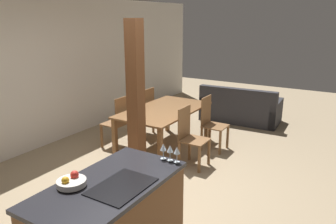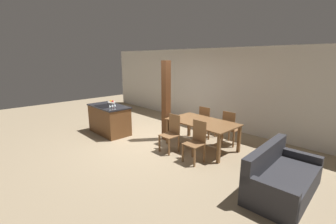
{
  "view_description": "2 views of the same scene",
  "coord_description": "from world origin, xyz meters",
  "views": [
    {
      "loc": [
        -3.41,
        -2.24,
        2.31
      ],
      "look_at": [
        0.6,
        0.2,
        0.95
      ],
      "focal_mm": 35.0,
      "sensor_mm": 36.0,
      "label": 1
    },
    {
      "loc": [
        4.86,
        -3.85,
        2.36
      ],
      "look_at": [
        0.6,
        0.2,
        0.95
      ],
      "focal_mm": 24.0,
      "sensor_mm": 36.0,
      "label": 2
    }
  ],
  "objects": [
    {
      "name": "dining_chair_near_right",
      "position": [
        1.76,
        -0.0,
        0.5
      ],
      "size": [
        0.4,
        0.4,
        0.96
      ],
      "color": "brown",
      "rests_on": "ground_plane"
    },
    {
      "name": "fruit_bowl",
      "position": [
        -1.67,
        -0.21,
        0.95
      ],
      "size": [
        0.25,
        0.25,
        0.11
      ],
      "color": "silver",
      "rests_on": "kitchen_island"
    },
    {
      "name": "couch",
      "position": [
        3.63,
        0.11,
        0.27
      ],
      "size": [
        0.94,
        1.77,
        0.82
      ],
      "rotation": [
        0.0,
        0.0,
        1.62
      ],
      "color": "#2D2D33",
      "rests_on": "ground_plane"
    },
    {
      "name": "dining_chair_far_right",
      "position": [
        1.76,
        1.47,
        0.5
      ],
      "size": [
        0.4,
        0.4,
        0.96
      ],
      "rotation": [
        0.0,
        0.0,
        3.14
      ],
      "color": "brown",
      "rests_on": "ground_plane"
    },
    {
      "name": "ground_plane",
      "position": [
        0.0,
        0.0,
        0.0
      ],
      "size": [
        16.0,
        16.0,
        0.0
      ],
      "primitive_type": "plane",
      "color": "#9E896B"
    },
    {
      "name": "dining_chair_far_left",
      "position": [
        0.94,
        1.47,
        0.5
      ],
      "size": [
        0.4,
        0.4,
        0.96
      ],
      "rotation": [
        0.0,
        0.0,
        3.14
      ],
      "color": "brown",
      "rests_on": "ground_plane"
    },
    {
      "name": "wine_glass_middle",
      "position": [
        -0.8,
        -0.67,
        1.04
      ],
      "size": [
        0.06,
        0.06,
        0.17
      ],
      "color": "silver",
      "rests_on": "kitchen_island"
    },
    {
      "name": "wall_back",
      "position": [
        0.0,
        2.75,
        1.35
      ],
      "size": [
        11.2,
        0.08,
        2.7
      ],
      "color": "silver",
      "rests_on": "ground_plane"
    },
    {
      "name": "dining_table",
      "position": [
        1.35,
        0.73,
        0.65
      ],
      "size": [
        1.82,
        1.03,
        0.74
      ],
      "color": "brown",
      "rests_on": "ground_plane"
    },
    {
      "name": "wine_glass_far",
      "position": [
        -0.8,
        -0.59,
        1.04
      ],
      "size": [
        0.06,
        0.06,
        0.17
      ],
      "color": "silver",
      "rests_on": "kitchen_island"
    },
    {
      "name": "timber_post",
      "position": [
        0.21,
        0.5,
        1.15
      ],
      "size": [
        0.19,
        0.19,
        2.3
      ],
      "color": "brown",
      "rests_on": "ground_plane"
    },
    {
      "name": "dining_chair_near_left",
      "position": [
        0.94,
        -0.0,
        0.5
      ],
      "size": [
        0.4,
        0.4,
        0.96
      ],
      "color": "brown",
      "rests_on": "ground_plane"
    },
    {
      "name": "wine_glass_near",
      "position": [
        -0.8,
        -0.75,
        1.04
      ],
      "size": [
        0.06,
        0.06,
        0.17
      ],
      "color": "silver",
      "rests_on": "kitchen_island"
    }
  ]
}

